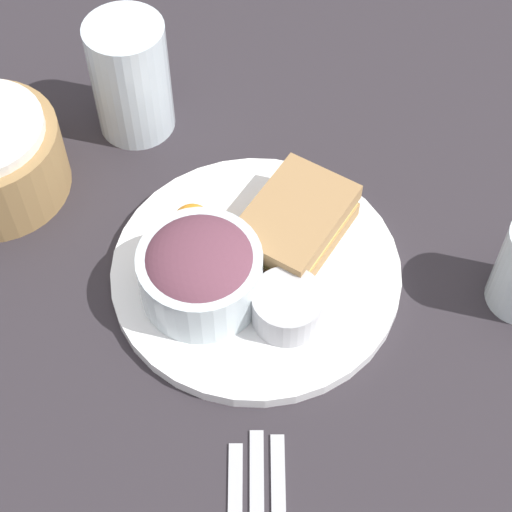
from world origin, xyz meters
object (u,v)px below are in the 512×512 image
Objects in this scene: salad_bowl at (200,270)px; drink_glass at (131,78)px; dressing_cup at (287,307)px; sandwich at (295,224)px; plate at (256,272)px.

salad_bowl is 0.25m from drink_glass.
salad_bowl is 0.09m from dressing_cup.
drink_glass is at bearing 64.43° from sandwich.
drink_glass reaches higher than dressing_cup.
salad_bowl reaches higher than dressing_cup.
sandwich is 1.16× the size of salad_bowl.
dressing_cup is 0.49× the size of drink_glass.
plate is 2.09× the size of drink_glass.
dressing_cup is 0.31m from drink_glass.
drink_glass is at bearing 52.07° from plate.
sandwich is 1.00× the size of drink_glass.
salad_bowl is 1.73× the size of dressing_cup.
dressing_cup is at bearing -129.01° from drink_glass.
drink_glass is (0.19, 0.15, 0.02)m from salad_bowl.
dressing_cup is at bearing -166.20° from sandwich.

